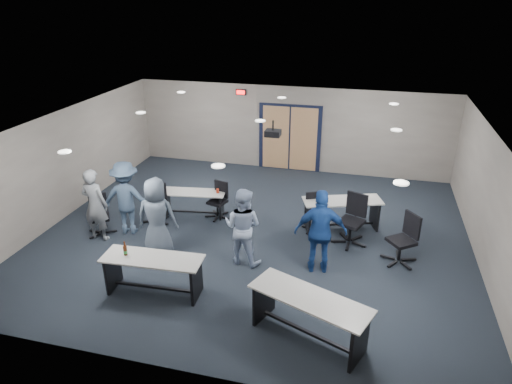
% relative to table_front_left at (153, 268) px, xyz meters
% --- Properties ---
extents(floor, '(10.00, 10.00, 0.00)m').
position_rel_table_front_left_xyz_m(floor, '(1.31, 2.74, -0.54)').
color(floor, '#1C242D').
rests_on(floor, ground).
extents(back_wall, '(10.00, 0.04, 2.70)m').
position_rel_table_front_left_xyz_m(back_wall, '(1.31, 7.24, 0.81)').
color(back_wall, gray).
rests_on(back_wall, floor).
extents(front_wall, '(10.00, 0.04, 2.70)m').
position_rel_table_front_left_xyz_m(front_wall, '(1.31, -1.76, 0.81)').
color(front_wall, gray).
rests_on(front_wall, floor).
extents(left_wall, '(0.04, 9.00, 2.70)m').
position_rel_table_front_left_xyz_m(left_wall, '(-3.69, 2.74, 0.81)').
color(left_wall, gray).
rests_on(left_wall, floor).
extents(right_wall, '(0.04, 9.00, 2.70)m').
position_rel_table_front_left_xyz_m(right_wall, '(6.31, 2.74, 0.81)').
color(right_wall, gray).
rests_on(right_wall, floor).
extents(ceiling, '(10.00, 9.00, 0.04)m').
position_rel_table_front_left_xyz_m(ceiling, '(1.31, 2.74, 2.16)').
color(ceiling, white).
rests_on(ceiling, back_wall).
extents(double_door, '(2.00, 0.07, 2.20)m').
position_rel_table_front_left_xyz_m(double_door, '(1.31, 7.20, 0.51)').
color(double_door, black).
rests_on(double_door, back_wall).
extents(exit_sign, '(0.32, 0.07, 0.18)m').
position_rel_table_front_left_xyz_m(exit_sign, '(-0.29, 7.19, 1.91)').
color(exit_sign, black).
rests_on(exit_sign, back_wall).
extents(ceiling_projector, '(0.35, 0.32, 0.37)m').
position_rel_table_front_left_xyz_m(ceiling_projector, '(1.61, 3.24, 1.86)').
color(ceiling_projector, black).
rests_on(ceiling_projector, ceiling).
extents(ceiling_can_lights, '(6.24, 5.74, 0.02)m').
position_rel_table_front_left_xyz_m(ceiling_can_lights, '(1.31, 2.99, 2.13)').
color(ceiling_can_lights, white).
rests_on(ceiling_can_lights, ceiling).
extents(table_front_left, '(1.96, 0.74, 1.07)m').
position_rel_table_front_left_xyz_m(table_front_left, '(0.00, 0.00, 0.00)').
color(table_front_left, '#B5B3AB').
rests_on(table_front_left, floor).
extents(table_front_right, '(2.16, 1.40, 0.83)m').
position_rel_table_front_left_xyz_m(table_front_right, '(3.08, -0.54, 0.03)').
color(table_front_right, '#B5B3AB').
rests_on(table_front_right, floor).
extents(table_back_left, '(1.69, 0.77, 0.77)m').
position_rel_table_front_left_xyz_m(table_back_left, '(-0.46, 3.31, -0.09)').
color(table_back_left, '#B5B3AB').
rests_on(table_back_left, floor).
extents(table_back_right, '(1.99, 1.22, 0.77)m').
position_rel_table_front_left_xyz_m(table_back_right, '(3.30, 3.53, -0.02)').
color(table_back_right, '#B5B3AB').
rests_on(table_back_right, floor).
extents(chair_back_a, '(0.79, 0.79, 1.04)m').
position_rel_table_front_left_xyz_m(chair_back_a, '(-1.26, 2.67, -0.02)').
color(chair_back_a, black).
rests_on(chair_back_a, floor).
extents(chair_back_b, '(0.74, 0.74, 0.95)m').
position_rel_table_front_left_xyz_m(chair_back_b, '(0.16, 3.34, -0.07)').
color(chair_back_b, black).
rests_on(chair_back_b, floor).
extents(chair_back_c, '(0.79, 0.79, 0.94)m').
position_rel_table_front_left_xyz_m(chair_back_c, '(2.69, 3.26, -0.07)').
color(chair_back_c, black).
rests_on(chair_back_c, floor).
extents(chair_back_d, '(0.97, 0.97, 1.19)m').
position_rel_table_front_left_xyz_m(chair_back_d, '(3.55, 2.84, 0.06)').
color(chair_back_d, black).
rests_on(chair_back_d, floor).
extents(chair_loose_left, '(0.86, 0.86, 0.99)m').
position_rel_table_front_left_xyz_m(chair_loose_left, '(-2.26, 1.80, -0.05)').
color(chair_loose_left, black).
rests_on(chair_loose_left, floor).
extents(chair_loose_right, '(0.99, 0.99, 1.12)m').
position_rel_table_front_left_xyz_m(chair_loose_right, '(4.65, 2.29, 0.02)').
color(chair_loose_right, black).
rests_on(chair_loose_right, floor).
extents(person_gray, '(0.67, 0.47, 1.76)m').
position_rel_table_front_left_xyz_m(person_gray, '(-2.20, 1.61, 0.34)').
color(person_gray, gray).
rests_on(person_gray, floor).
extents(person_plaid, '(0.96, 0.70, 1.80)m').
position_rel_table_front_left_xyz_m(person_plaid, '(-0.53, 1.35, 0.36)').
color(person_plaid, slate).
rests_on(person_plaid, floor).
extents(person_lightblue, '(0.92, 0.76, 1.71)m').
position_rel_table_front_left_xyz_m(person_lightblue, '(1.37, 1.49, 0.32)').
color(person_lightblue, '#A8BCDF').
rests_on(person_lightblue, floor).
extents(person_navy, '(1.13, 0.62, 1.83)m').
position_rel_table_front_left_xyz_m(person_navy, '(3.00, 1.55, 0.37)').
color(person_navy, navy).
rests_on(person_navy, floor).
extents(person_back, '(1.27, 0.88, 1.81)m').
position_rel_table_front_left_xyz_m(person_back, '(-1.66, 2.08, 0.36)').
color(person_back, '#3C516C').
rests_on(person_back, floor).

